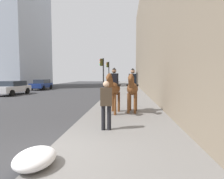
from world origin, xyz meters
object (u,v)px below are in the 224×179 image
object	(u,v)px
car_mid_lane	(13,87)
traffic_light_near_curb	(102,71)
mounted_horse_near	(114,88)
traffic_light_far_curb	(108,71)
pedestrian_greeting	(106,102)
car_near_lane	(42,84)
mounted_horse_far	(132,88)

from	to	relation	value
car_mid_lane	traffic_light_near_curb	size ratio (longest dim) A/B	1.21
mounted_horse_near	traffic_light_far_curb	bearing A→B (deg)	-164.45
mounted_horse_near	pedestrian_greeting	bearing A→B (deg)	8.10
car_mid_lane	traffic_light_near_curb	xyz separation A→B (m)	(-0.38, -9.43, 1.71)
traffic_light_near_curb	traffic_light_far_curb	size ratio (longest dim) A/B	0.95
mounted_horse_near	car_near_lane	world-z (taller)	mounted_horse_near
car_near_lane	traffic_light_near_curb	xyz separation A→B (m)	(-7.53, -9.61, 1.71)
pedestrian_greeting	car_mid_lane	bearing A→B (deg)	35.95
mounted_horse_far	traffic_light_far_curb	bearing A→B (deg)	-164.01
mounted_horse_far	pedestrian_greeting	bearing A→B (deg)	-10.45
pedestrian_greeting	traffic_light_far_curb	xyz separation A→B (m)	(19.51, 1.81, 1.49)
mounted_horse_far	car_mid_lane	xyz separation A→B (m)	(9.15, 12.09, -0.61)
pedestrian_greeting	traffic_light_far_curb	world-z (taller)	traffic_light_far_curb
traffic_light_far_curb	pedestrian_greeting	bearing A→B (deg)	-174.70
mounted_horse_far	traffic_light_far_curb	size ratio (longest dim) A/B	0.59
mounted_horse_near	car_near_lane	xyz separation A→B (m)	(16.72, 11.32, -0.62)
traffic_light_far_curb	traffic_light_near_curb	bearing A→B (deg)	-178.85
mounted_horse_far	traffic_light_far_curb	xyz separation A→B (m)	(16.18, 2.80, 1.21)
mounted_horse_far	traffic_light_near_curb	xyz separation A→B (m)	(8.77, 2.66, 1.10)
mounted_horse_near	mounted_horse_far	xyz separation A→B (m)	(0.42, -0.94, -0.01)
mounted_horse_near	car_mid_lane	size ratio (longest dim) A/B	0.51
mounted_horse_far	car_near_lane	bearing A→B (deg)	-136.90
car_near_lane	car_mid_lane	size ratio (longest dim) A/B	0.97
pedestrian_greeting	mounted_horse_near	bearing A→B (deg)	-6.71
pedestrian_greeting	traffic_light_far_curb	size ratio (longest dim) A/B	0.44
traffic_light_far_curb	mounted_horse_far	bearing A→B (deg)	-170.17
traffic_light_near_curb	car_mid_lane	bearing A→B (deg)	87.71
pedestrian_greeting	car_near_lane	world-z (taller)	pedestrian_greeting
car_near_lane	car_mid_lane	xyz separation A→B (m)	(-7.15, -0.17, -0.00)
mounted_horse_near	traffic_light_near_curb	distance (m)	9.41
mounted_horse_near	traffic_light_far_curb	distance (m)	16.75
mounted_horse_far	traffic_light_near_curb	size ratio (longest dim) A/B	0.62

